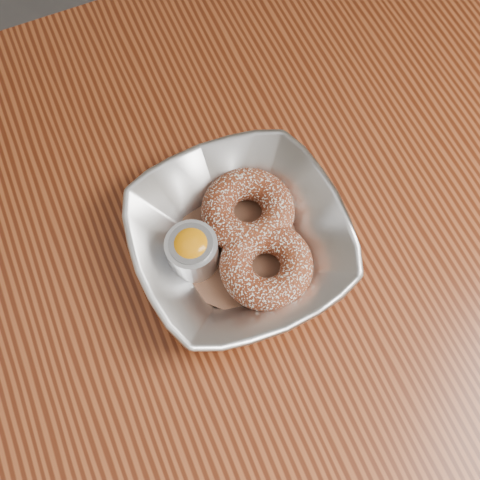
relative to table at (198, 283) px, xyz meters
name	(u,v)px	position (x,y,z in m)	size (l,w,h in m)	color
ground_plane	(217,368)	(0.00, 0.00, -0.65)	(4.00, 4.00, 0.00)	#565659
table	(198,283)	(0.00, 0.00, 0.00)	(1.20, 0.80, 0.75)	maroon
serving_bowl	(240,241)	(0.05, -0.02, 0.13)	(0.23, 0.23, 0.06)	silver
parchment	(240,247)	(0.05, -0.02, 0.11)	(0.14, 0.14, 0.00)	brown
donut_back	(248,211)	(0.07, 0.01, 0.13)	(0.10, 0.10, 0.04)	maroon
donut_front	(266,265)	(0.07, -0.05, 0.13)	(0.10, 0.10, 0.04)	maroon
ramekin	(192,251)	(0.00, -0.01, 0.13)	(0.06, 0.06, 0.05)	silver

